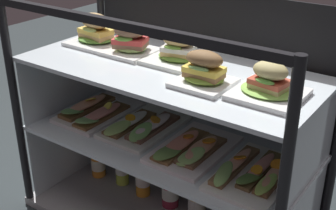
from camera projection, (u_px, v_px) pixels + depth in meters
case_frame at (190, 100)px, 1.79m from camera, size 1.12×0.54×0.89m
riser_lower_tier at (168, 179)px, 1.80m from camera, size 1.06×0.47×0.32m
shelf_lower_glass at (168, 142)px, 1.72m from camera, size 1.07×0.49×0.02m
riser_upper_tier at (168, 107)px, 1.66m from camera, size 1.06×0.47×0.27m
shelf_upper_glass at (168, 69)px, 1.60m from camera, size 1.07×0.49×0.02m
plated_roll_sandwich_mid_right at (96, 33)px, 1.82m from camera, size 0.20×0.20×0.13m
plated_roll_sandwich_left_of_center at (130, 42)px, 1.71m from camera, size 0.18×0.18×0.12m
plated_roll_sandwich_center at (178, 53)px, 1.63m from camera, size 0.21×0.21×0.11m
plated_roll_sandwich_near_right_corner at (204, 72)px, 1.43m from camera, size 0.17×0.17×0.11m
plated_roll_sandwich_far_left at (269, 86)px, 1.35m from camera, size 0.20×0.20×0.11m
open_sandwich_tray_near_right_corner at (95, 111)px, 1.90m from camera, size 0.22×0.35×0.07m
open_sandwich_tray_left_of_center at (142, 126)px, 1.78m from camera, size 0.22×0.35×0.06m
open_sandwich_tray_mid_left at (191, 149)px, 1.63m from camera, size 0.22×0.35×0.06m
open_sandwich_tray_near_left_corner at (254, 173)px, 1.49m from camera, size 0.22×0.35×0.06m
juice_bottle_front_second at (98, 160)px, 2.08m from camera, size 0.06×0.06×0.21m
juice_bottle_back_center at (122, 166)px, 2.02m from camera, size 0.06×0.06×0.21m
juice_bottle_near_post at (143, 177)px, 1.95m from camera, size 0.06×0.06×0.21m
juice_bottle_front_middle at (170, 188)px, 1.88m from camera, size 0.07×0.07×0.22m
juice_bottle_front_fourth at (197, 200)px, 1.82m from camera, size 0.07×0.07×0.20m
juice_bottle_back_right at (221, 205)px, 1.74m from camera, size 0.07×0.07×0.25m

